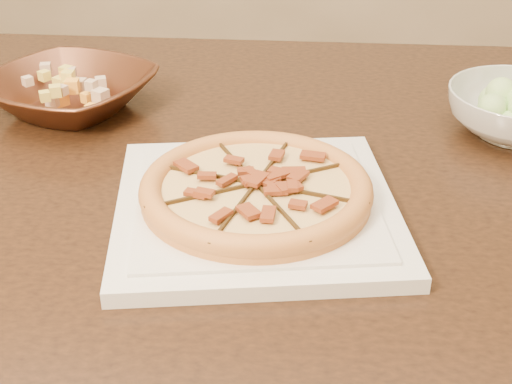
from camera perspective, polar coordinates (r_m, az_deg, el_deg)
dining_table at (r=0.97m, az=-3.92°, el=-2.20°), size 1.60×1.09×0.75m
plate at (r=0.80m, az=0.00°, el=-1.21°), size 0.37×0.37×0.02m
pizza at (r=0.79m, az=0.00°, el=0.25°), size 0.26×0.26×0.03m
bronze_bowl at (r=1.09m, az=-14.66°, el=7.70°), size 0.29×0.29×0.06m
mixed_dish at (r=1.07m, az=-15.02°, el=9.78°), size 0.10×0.12×0.03m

